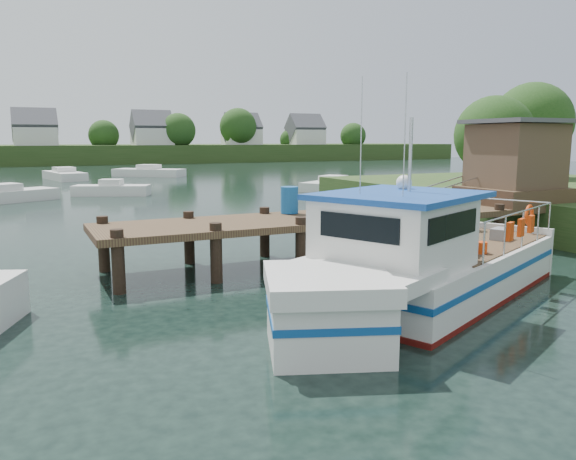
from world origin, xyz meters
name	(u,v)px	position (x,y,z in m)	size (l,w,h in m)	color
ground_plane	(296,262)	(0.00, 0.00, 0.00)	(160.00, 160.00, 0.00)	black
far_shore	(69,150)	(0.01, 82.37, 2.10)	(140.00, 42.55, 9.22)	#2E451C
dock	(462,183)	(6.51, 0.01, 2.24)	(16.60, 3.00, 4.78)	#493623
lobster_boat	(421,267)	(0.52, -5.30, 0.90)	(9.92, 6.38, 4.99)	silver
moored_far	(149,172)	(4.52, 43.23, 0.45)	(7.11, 6.48, 1.22)	silver
moored_a	(4,195)	(-8.46, 22.68, 0.42)	(6.35, 4.75, 1.12)	silver
moored_b	(112,189)	(-1.96, 24.23, 0.41)	(5.26, 3.57, 1.11)	silver
moored_c	(333,184)	(13.97, 21.83, 0.39)	(6.87, 5.62, 1.06)	silver
moored_d	(64,175)	(-3.70, 41.97, 0.44)	(3.66, 7.33, 1.19)	silver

